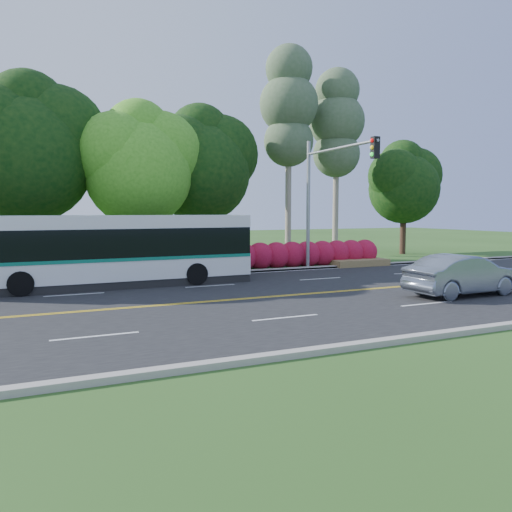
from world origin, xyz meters
name	(u,v)px	position (x,y,z in m)	size (l,w,h in m)	color
ground	(254,298)	(0.00, 0.00, 0.00)	(120.00, 120.00, 0.00)	#294C19
road	(254,298)	(0.00, 0.00, 0.01)	(60.00, 14.00, 0.02)	black
curb_north	(196,274)	(0.00, 7.15, 0.07)	(60.00, 0.30, 0.15)	#A09A91
curb_south	(375,343)	(0.00, -7.15, 0.07)	(60.00, 0.30, 0.15)	#A09A91
grass_verge	(186,271)	(0.00, 9.00, 0.05)	(60.00, 4.00, 0.10)	#294C19
lane_markings	(251,298)	(-0.09, 0.00, 0.02)	(57.60, 13.82, 0.00)	gold
tree_row	(75,145)	(-5.15, 12.13, 6.73)	(44.70, 9.10, 13.84)	black
bougainvillea_hedge	(311,255)	(7.18, 8.15, 0.72)	(9.50, 2.25, 1.50)	#A50D2B
traffic_signal	(327,183)	(6.49, 5.40, 4.67)	(0.42, 6.10, 7.00)	gray
transit_bus	(115,251)	(-4.21, 5.11, 1.51)	(11.56, 2.67, 3.02)	silver
sedan	(463,275)	(7.51, -2.70, 0.80)	(1.64, 4.71, 1.55)	slate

